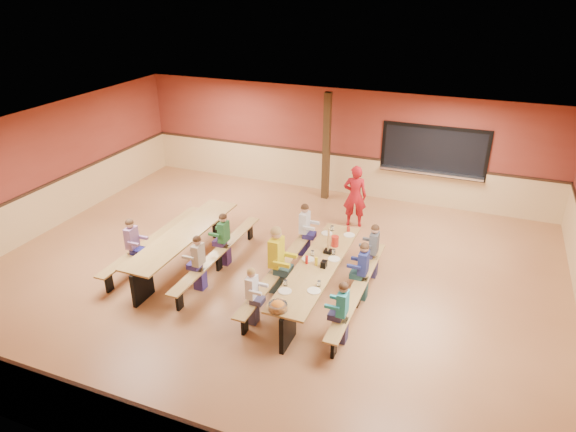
% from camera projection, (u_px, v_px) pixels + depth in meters
% --- Properties ---
extents(ground, '(12.00, 12.00, 0.00)m').
position_uv_depth(ground, '(270.00, 274.00, 10.93)').
color(ground, '#965E39').
rests_on(ground, ground).
extents(room_envelope, '(12.04, 10.04, 3.02)m').
position_uv_depth(room_envelope, '(269.00, 246.00, 10.64)').
color(room_envelope, maroon).
rests_on(room_envelope, ground).
extents(kitchen_pass_through, '(2.78, 0.28, 1.38)m').
position_uv_depth(kitchen_pass_through, '(434.00, 154.00, 13.59)').
color(kitchen_pass_through, black).
rests_on(kitchen_pass_through, ground).
extents(structural_post, '(0.18, 0.18, 3.00)m').
position_uv_depth(structural_post, '(326.00, 147.00, 14.05)').
color(structural_post, '#312110').
rests_on(structural_post, ground).
extents(cafeteria_table_main, '(1.91, 3.70, 0.74)m').
position_uv_depth(cafeteria_table_main, '(317.00, 274.00, 9.96)').
color(cafeteria_table_main, '#A27C40').
rests_on(cafeteria_table_main, ground).
extents(cafeteria_table_second, '(1.91, 3.70, 0.74)m').
position_uv_depth(cafeteria_table_second, '(185.00, 241.00, 11.16)').
color(cafeteria_table_second, '#A27C40').
rests_on(cafeteria_table_second, ground).
extents(seated_child_white_left, '(0.33, 0.27, 1.13)m').
position_uv_depth(seated_child_white_left, '(252.00, 296.00, 9.19)').
color(seated_child_white_left, white).
rests_on(seated_child_white_left, ground).
extents(seated_adult_yellow, '(0.47, 0.38, 1.41)m').
position_uv_depth(seated_adult_yellow, '(276.00, 260.00, 10.07)').
color(seated_adult_yellow, yellow).
rests_on(seated_adult_yellow, ground).
extents(seated_child_grey_left, '(0.38, 0.31, 1.23)m').
position_uv_depth(seated_child_grey_left, '(304.00, 230.00, 11.47)').
color(seated_child_grey_left, silver).
rests_on(seated_child_grey_left, ground).
extents(seated_child_teal_right, '(0.35, 0.29, 1.17)m').
position_uv_depth(seated_child_teal_right, '(342.00, 313.00, 8.71)').
color(seated_child_teal_right, teal).
rests_on(seated_child_teal_right, ground).
extents(seated_child_navy_right, '(0.37, 0.30, 1.20)m').
position_uv_depth(seated_child_navy_right, '(363.00, 271.00, 9.89)').
color(seated_child_navy_right, navy).
rests_on(seated_child_navy_right, ground).
extents(seated_child_char_right, '(0.36, 0.29, 1.18)m').
position_uv_depth(seated_child_char_right, '(373.00, 251.00, 10.64)').
color(seated_child_char_right, '#484C53').
rests_on(seated_child_char_right, ground).
extents(seated_child_purple_sec, '(0.37, 0.30, 1.21)m').
position_uv_depth(seated_child_purple_sec, '(133.00, 246.00, 10.82)').
color(seated_child_purple_sec, '#8E669A').
rests_on(seated_child_purple_sec, ground).
extents(seated_child_green_sec, '(0.36, 0.30, 1.19)m').
position_uv_depth(seated_child_green_sec, '(224.00, 240.00, 11.09)').
color(seated_child_green_sec, '#276431').
rests_on(seated_child_green_sec, ground).
extents(seated_child_tan_sec, '(0.35, 0.29, 1.18)m').
position_uv_depth(seated_child_tan_sec, '(199.00, 263.00, 10.20)').
color(seated_child_tan_sec, '#B0A38D').
rests_on(seated_child_tan_sec, ground).
extents(standing_woman, '(0.65, 0.49, 1.60)m').
position_uv_depth(standing_woman, '(355.00, 196.00, 12.75)').
color(standing_woman, '#A31219').
rests_on(standing_woman, ground).
extents(punch_pitcher, '(0.16, 0.16, 0.22)m').
position_uv_depth(punch_pitcher, '(335.00, 241.00, 10.48)').
color(punch_pitcher, '#B22517').
rests_on(punch_pitcher, cafeteria_table_main).
extents(chip_bowl, '(0.32, 0.32, 0.15)m').
position_uv_depth(chip_bowl, '(278.00, 306.00, 8.49)').
color(chip_bowl, orange).
rests_on(chip_bowl, cafeteria_table_main).
extents(napkin_dispenser, '(0.10, 0.14, 0.13)m').
position_uv_depth(napkin_dispenser, '(324.00, 264.00, 9.74)').
color(napkin_dispenser, black).
rests_on(napkin_dispenser, cafeteria_table_main).
extents(condiment_mustard, '(0.06, 0.06, 0.17)m').
position_uv_depth(condiment_mustard, '(316.00, 261.00, 9.80)').
color(condiment_mustard, yellow).
rests_on(condiment_mustard, cafeteria_table_main).
extents(condiment_ketchup, '(0.06, 0.06, 0.17)m').
position_uv_depth(condiment_ketchup, '(307.00, 260.00, 9.85)').
color(condiment_ketchup, '#B2140F').
rests_on(condiment_ketchup, cafeteria_table_main).
extents(table_paddle, '(0.16, 0.16, 0.56)m').
position_uv_depth(table_paddle, '(328.00, 247.00, 10.22)').
color(table_paddle, black).
rests_on(table_paddle, cafeteria_table_main).
extents(place_settings, '(0.65, 3.30, 0.11)m').
position_uv_depth(place_settings, '(318.00, 262.00, 9.84)').
color(place_settings, beige).
rests_on(place_settings, cafeteria_table_main).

